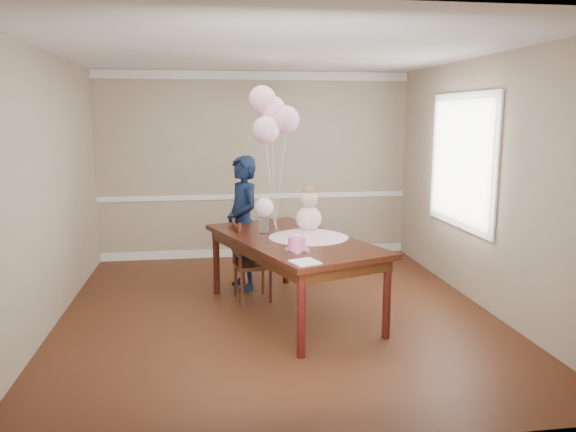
{
  "coord_description": "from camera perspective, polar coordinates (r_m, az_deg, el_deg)",
  "views": [
    {
      "loc": [
        -0.71,
        -5.65,
        2.07
      ],
      "look_at": [
        0.11,
        -0.03,
        1.05
      ],
      "focal_mm": 35.0,
      "sensor_mm": 36.0,
      "label": 1
    }
  ],
  "objects": [
    {
      "name": "floor",
      "position": [
        6.06,
        -1.11,
        -9.81
      ],
      "size": [
        4.5,
        5.0,
        0.0
      ],
      "primitive_type": "cube",
      "color": "#371A0D",
      "rests_on": "ground"
    },
    {
      "name": "ceiling",
      "position": [
        5.73,
        -1.21,
        16.49
      ],
      "size": [
        4.5,
        5.0,
        0.02
      ],
      "primitive_type": "cube",
      "color": "white",
      "rests_on": "wall_back"
    },
    {
      "name": "wall_back",
      "position": [
        8.21,
        -3.35,
        5.12
      ],
      "size": [
        4.5,
        0.02,
        2.7
      ],
      "primitive_type": "cube",
      "color": "gray",
      "rests_on": "floor"
    },
    {
      "name": "wall_front",
      "position": [
        3.31,
        4.28,
        -2.42
      ],
      "size": [
        4.5,
        0.02,
        2.7
      ],
      "primitive_type": "cube",
      "color": "gray",
      "rests_on": "floor"
    },
    {
      "name": "wall_left",
      "position": [
        5.9,
        -23.42,
        2.33
      ],
      "size": [
        0.02,
        5.0,
        2.7
      ],
      "primitive_type": "cube",
      "color": "gray",
      "rests_on": "floor"
    },
    {
      "name": "wall_right",
      "position": [
        6.42,
        19.24,
        3.17
      ],
      "size": [
        0.02,
        5.0,
        2.7
      ],
      "primitive_type": "cube",
      "color": "gray",
      "rests_on": "floor"
    },
    {
      "name": "chair_rail_trim",
      "position": [
        8.25,
        -3.31,
        2.0
      ],
      "size": [
        4.5,
        0.02,
        0.07
      ],
      "primitive_type": "cube",
      "color": "white",
      "rests_on": "wall_back"
    },
    {
      "name": "crown_molding",
      "position": [
        8.19,
        -3.44,
        14.08
      ],
      "size": [
        4.5,
        0.02,
        0.12
      ],
      "primitive_type": "cube",
      "color": "white",
      "rests_on": "wall_back"
    },
    {
      "name": "baseboard_trim",
      "position": [
        8.41,
        -3.25,
        -3.67
      ],
      "size": [
        4.5,
        0.02,
        0.12
      ],
      "primitive_type": "cube",
      "color": "white",
      "rests_on": "floor"
    },
    {
      "name": "window_frame",
      "position": [
        6.83,
        17.24,
        5.36
      ],
      "size": [
        0.02,
        1.66,
        1.56
      ],
      "primitive_type": "cube",
      "color": "white",
      "rests_on": "wall_right"
    },
    {
      "name": "window_blinds",
      "position": [
        6.83,
        17.11,
        5.36
      ],
      "size": [
        0.01,
        1.5,
        1.4
      ],
      "primitive_type": "cube",
      "color": "silver",
      "rests_on": "wall_right"
    },
    {
      "name": "dining_table_top",
      "position": [
        5.83,
        0.42,
        -2.48
      ],
      "size": [
        1.77,
        2.43,
        0.05
      ],
      "primitive_type": "cube",
      "rotation": [
        0.0,
        0.0,
        0.35
      ],
      "color": "black",
      "rests_on": "table_leg_fl"
    },
    {
      "name": "table_apron",
      "position": [
        5.84,
        0.42,
        -3.26
      ],
      "size": [
        1.63,
        2.29,
        0.11
      ],
      "primitive_type": "cube",
      "rotation": [
        0.0,
        0.0,
        0.35
      ],
      "color": "black",
      "rests_on": "table_leg_fl"
    },
    {
      "name": "table_leg_fl",
      "position": [
        4.88,
        1.35,
        -10.04
      ],
      "size": [
        0.1,
        0.1,
        0.77
      ],
      "primitive_type": "cylinder",
      "rotation": [
        0.0,
        0.0,
        0.35
      ],
      "color": "black",
      "rests_on": "floor"
    },
    {
      "name": "table_leg_fr",
      "position": [
        5.37,
        10.01,
        -8.29
      ],
      "size": [
        0.1,
        0.1,
        0.77
      ],
      "primitive_type": "cylinder",
      "rotation": [
        0.0,
        0.0,
        0.35
      ],
      "color": "black",
      "rests_on": "floor"
    },
    {
      "name": "table_leg_bl",
      "position": [
        6.63,
        -7.29,
        -4.65
      ],
      "size": [
        0.1,
        0.1,
        0.77
      ],
      "primitive_type": "cylinder",
      "rotation": [
        0.0,
        0.0,
        0.35
      ],
      "color": "black",
      "rests_on": "floor"
    },
    {
      "name": "table_leg_br",
      "position": [
        7.0,
        -0.23,
        -3.78
      ],
      "size": [
        0.1,
        0.1,
        0.77
      ],
      "primitive_type": "cylinder",
      "rotation": [
        0.0,
        0.0,
        0.35
      ],
      "color": "black",
      "rests_on": "floor"
    },
    {
      "name": "baby_skirt",
      "position": [
        5.84,
        2.09,
        -1.63
      ],
      "size": [
        1.07,
        1.07,
        0.11
      ],
      "primitive_type": "cone",
      "rotation": [
        0.0,
        0.0,
        0.35
      ],
      "color": "#DAA0B2",
      "rests_on": "dining_table_top"
    },
    {
      "name": "baby_torso",
      "position": [
        5.81,
        2.1,
        -0.25
      ],
      "size": [
        0.26,
        0.26,
        0.26
      ],
      "primitive_type": "sphere",
      "color": "#FFA1CC",
      "rests_on": "baby_skirt"
    },
    {
      "name": "baby_head",
      "position": [
        5.78,
        2.12,
        1.78
      ],
      "size": [
        0.19,
        0.19,
        0.19
      ],
      "primitive_type": "sphere",
      "color": "#CD9A8D",
      "rests_on": "baby_torso"
    },
    {
      "name": "baby_hair",
      "position": [
        5.77,
        2.12,
        2.42
      ],
      "size": [
        0.13,
        0.13,
        0.13
      ],
      "primitive_type": "sphere",
      "color": "brown",
      "rests_on": "baby_head"
    },
    {
      "name": "cake_platter",
      "position": [
        5.3,
        0.89,
        -3.41
      ],
      "size": [
        0.31,
        0.31,
        0.01
      ],
      "primitive_type": "cylinder",
      "rotation": [
        0.0,
        0.0,
        0.35
      ],
      "color": "silver",
      "rests_on": "dining_table_top"
    },
    {
      "name": "birthday_cake",
      "position": [
        5.28,
        0.89,
        -2.79
      ],
      "size": [
        0.21,
        0.21,
        0.11
      ],
      "primitive_type": "cylinder",
      "rotation": [
        0.0,
        0.0,
        0.35
      ],
      "color": "#DC4593",
      "rests_on": "cake_platter"
    },
    {
      "name": "cake_flower_a",
      "position": [
        5.27,
        0.9,
        -2.04
      ],
      "size": [
        0.03,
        0.03,
        0.03
      ],
      "primitive_type": "sphere",
      "color": "silver",
      "rests_on": "birthday_cake"
    },
    {
      "name": "cake_flower_b",
      "position": [
        5.3,
        1.09,
        -1.96
      ],
      "size": [
        0.03,
        0.03,
        0.03
      ],
      "primitive_type": "sphere",
      "color": "white",
      "rests_on": "birthday_cake"
    },
    {
      "name": "rose_vase_near",
      "position": [
        6.01,
        -2.45,
        -0.96
      ],
      "size": [
        0.14,
        0.14,
        0.18
      ],
      "primitive_type": "cylinder",
      "rotation": [
        0.0,
        0.0,
        0.35
      ],
      "color": "silver",
      "rests_on": "dining_table_top"
    },
    {
      "name": "roses_near",
      "position": [
        5.98,
        -2.47,
        0.89
      ],
      "size": [
        0.21,
        0.21,
        0.21
      ],
      "primitive_type": "sphere",
      "color": "beige",
      "rests_on": "rose_vase_near"
    },
    {
      "name": "napkin",
      "position": [
        4.85,
        1.71,
        -4.69
      ],
      "size": [
        0.28,
        0.28,
        0.01
      ],
      "primitive_type": "cube",
      "rotation": [
        0.0,
        0.0,
        0.35
      ],
      "color": "white",
      "rests_on": "dining_table_top"
    },
    {
      "name": "balloon_weight",
      "position": [
        6.39,
        -1.3,
        -1.0
      ],
      "size": [
        0.06,
        0.06,
        0.02
      ],
      "primitive_type": "cylinder",
      "rotation": [
        0.0,
        0.0,
        0.35
      ],
      "color": "silver",
      "rests_on": "dining_table_top"
    },
    {
      "name": "balloon_a",
      "position": [
        6.22,
        -2.25,
        8.75
      ],
      "size": [
        0.31,
        0.31,
        0.31
      ],
      "primitive_type": "sphere",
      "color": "#FFB4CD",
      "rests_on": "balloon_ribbon_a"
    },
    {
      "name": "balloon_b",
      "position": [
        6.27,
        -0.21,
        9.77
      ],
      "size": [
        0.31,
        0.31,
        0.31
      ],
      "primitive_type": "sphere",
      "color": "#E9A5C1",
      "rests_on": "balloon_ribbon_b"
    },
    {
      "name": "balloon_c",
      "position": [
        6.38,
        -1.63,
        10.76
      ],
      "size": [
        0.31,
        0.31,
        0.31
      ],
      "primitive_type": "sphere",
      "color": "#F9B0C4",
      "rests_on": "balloon_ribbon_c"
    },
    {
      "name": "balloon_d",
      "position": [
        6.35,
        -2.62,
        11.74
      ],
      "size": [
        0.31,
        0.31,
        0.31
      ],
      "primitive_type": "sphere",
      "color": "#F0AAB7",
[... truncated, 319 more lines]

